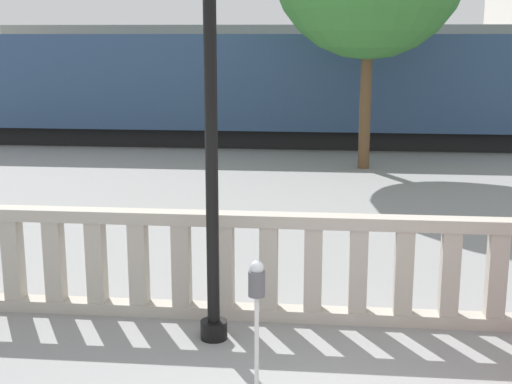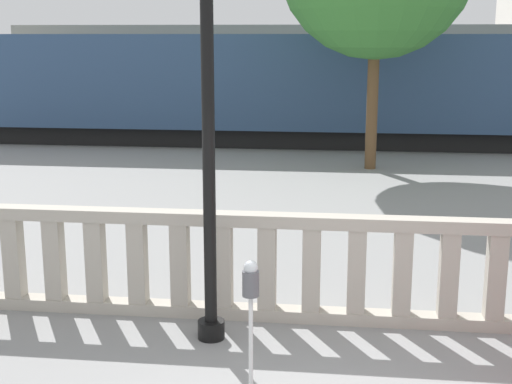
% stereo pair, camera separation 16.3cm
% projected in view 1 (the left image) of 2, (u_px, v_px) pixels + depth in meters
% --- Properties ---
extents(balustrade, '(16.57, 0.24, 1.25)m').
position_uv_depth(balustrade, '(336.00, 269.00, 8.00)').
color(balustrade, '#ADA599').
rests_on(balustrade, ground).
extents(lamppost, '(0.40, 0.40, 5.71)m').
position_uv_depth(lamppost, '(209.00, 1.00, 6.91)').
color(lamppost, black).
rests_on(lamppost, ground).
extents(parking_meter, '(0.15, 0.15, 1.28)m').
position_uv_depth(parking_meter, '(257.00, 291.00, 6.24)').
color(parking_meter, silver).
rests_on(parking_meter, ground).
extents(train_near, '(25.23, 3.15, 3.81)m').
position_uv_depth(train_near, '(383.00, 87.00, 20.83)').
color(train_near, black).
rests_on(train_near, ground).
extents(train_far, '(24.01, 2.65, 4.14)m').
position_uv_depth(train_far, '(331.00, 71.00, 26.72)').
color(train_far, black).
rests_on(train_far, ground).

